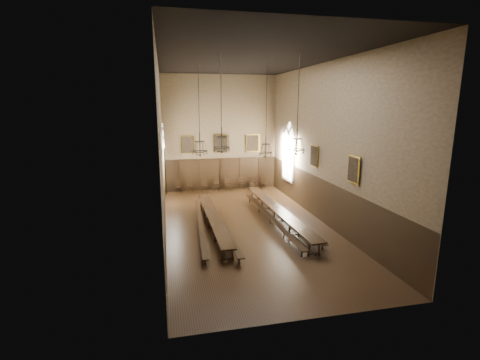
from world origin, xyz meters
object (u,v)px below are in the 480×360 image
object	(u,v)px
chair_2	(205,188)
chandelier_front_left	(222,140)
bench_left_outer	(200,226)
bench_left_inner	(219,221)
chair_3	(216,187)
chair_6	(252,185)
table_left	(213,222)
bench_right_outer	(290,217)
chair_7	(263,185)
table_right	(278,215)
chandelier_back_left	(200,146)
chandelier_front_right	(297,143)
chair_1	(190,188)
bench_right_inner	(270,219)
chair_5	(241,186)
chair_4	(228,187)
chair_0	(178,189)
chandelier_back_right	(266,147)

from	to	relation	value
chair_2	chandelier_front_left	size ratio (longest dim) A/B	0.21
bench_left_outer	bench_left_inner	distance (m)	1.15
chair_3	chair_6	xyz separation A→B (m)	(2.96, -0.03, -0.01)
table_left	bench_right_outer	size ratio (longest dim) A/B	1.04
bench_left_outer	chair_7	bearing A→B (deg)	55.38
table_right	chandelier_back_left	xyz separation A→B (m)	(-4.24, 1.95, 3.95)
chandelier_back_left	chandelier_front_right	world-z (taller)	same
chair_1	chandelier_front_left	size ratio (longest dim) A/B	0.22
chair_3	chair_7	xyz separation A→B (m)	(3.89, 0.01, -0.05)
chandelier_front_left	bench_left_outer	bearing A→B (deg)	110.96
bench_right_outer	chair_1	size ratio (longest dim) A/B	9.72
chair_3	chair_1	bearing A→B (deg)	-163.32
bench_right_inner	chandelier_front_right	distance (m)	5.42
chair_3	bench_left_outer	bearing A→B (deg)	-88.06
table_left	chair_6	size ratio (longest dim) A/B	9.47
bench_left_inner	chair_1	xyz separation A→B (m)	(-0.98, 8.35, -0.02)
chair_5	chandelier_front_left	distance (m)	12.53
chair_1	chandelier_front_left	world-z (taller)	chandelier_front_left
chair_4	bench_left_inner	bearing A→B (deg)	-105.93
chandelier_front_right	bench_left_inner	bearing A→B (deg)	138.37
bench_right_outer	chair_7	bearing A→B (deg)	84.69
bench_left_outer	chair_2	bearing A→B (deg)	81.89
bench_left_outer	chandelier_front_right	world-z (taller)	chandelier_front_right
chandelier_front_left	chair_4	bearing A→B (deg)	78.42
table_left	chair_1	xyz separation A→B (m)	(-0.63, 8.53, -0.09)
bench_right_outer	chair_7	xyz separation A→B (m)	(0.79, 8.46, 0.00)
chair_4	chair_5	bearing A→B (deg)	0.56
table_right	chandelier_front_right	distance (m)	5.40
chair_1	chair_7	xyz separation A→B (m)	(5.96, 0.04, -0.02)
bench_left_inner	chair_0	xyz separation A→B (m)	(-1.89, 8.40, -0.04)
chair_0	chair_7	bearing A→B (deg)	6.59
chair_7	chandelier_back_right	size ratio (longest dim) A/B	0.16
bench_left_outer	chair_3	bearing A→B (deg)	76.10
table_right	chair_2	bearing A→B (deg)	111.43
chair_3	chair_6	size ratio (longest dim) A/B	1.03
chair_2	chandelier_back_left	world-z (taller)	chandelier_back_left
chair_6	bench_right_inner	bearing A→B (deg)	-87.04
bench_right_outer	chandelier_back_right	world-z (taller)	chandelier_back_right
bench_right_inner	chair_2	world-z (taller)	chair_2
bench_left_outer	chair_6	size ratio (longest dim) A/B	9.23
chair_2	chair_5	size ratio (longest dim) A/B	1.00
table_right	bench_left_inner	distance (m)	3.47
chandelier_front_left	chandelier_front_right	distance (m)	3.56
table_left	chandelier_front_right	bearing A→B (deg)	-37.00
bench_left_inner	chair_6	size ratio (longest dim) A/B	10.67
chair_4	chair_5	size ratio (longest dim) A/B	0.93
table_right	chandelier_front_right	xyz separation A→B (m)	(-0.15, -2.93, 4.53)
chair_1	bench_right_inner	bearing A→B (deg)	-69.01
chair_0	chandelier_back_right	bearing A→B (deg)	-44.24
bench_left_inner	bench_right_outer	distance (m)	4.20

